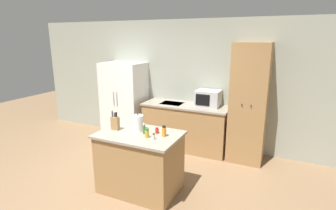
% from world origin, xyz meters
% --- Properties ---
extents(ground_plane, '(14.00, 14.00, 0.00)m').
position_xyz_m(ground_plane, '(0.00, 0.00, 0.00)').
color(ground_plane, '#846647').
extents(wall_back, '(7.20, 0.06, 2.60)m').
position_xyz_m(wall_back, '(0.00, 2.33, 1.30)').
color(wall_back, '#9EA393').
rests_on(wall_back, ground_plane).
extents(refrigerator, '(0.89, 0.68, 1.71)m').
position_xyz_m(refrigerator, '(-1.12, 1.97, 0.86)').
color(refrigerator, white).
rests_on(refrigerator, ground_plane).
extents(back_counter, '(1.75, 0.65, 0.93)m').
position_xyz_m(back_counter, '(0.33, 2.00, 0.47)').
color(back_counter, '#9E7547').
rests_on(back_counter, ground_plane).
extents(pantry_cabinet, '(0.63, 0.63, 2.16)m').
position_xyz_m(pantry_cabinet, '(1.55, 2.00, 1.08)').
color(pantry_cabinet, '#9E7547').
rests_on(pantry_cabinet, ground_plane).
extents(kitchen_island, '(1.19, 0.79, 0.90)m').
position_xyz_m(kitchen_island, '(0.28, 0.26, 0.45)').
color(kitchen_island, '#9E7547').
rests_on(kitchen_island, ground_plane).
extents(microwave, '(0.46, 0.39, 0.31)m').
position_xyz_m(microwave, '(0.77, 2.09, 1.09)').
color(microwave, '#B2B5B7').
rests_on(microwave, back_counter).
extents(knife_block, '(0.13, 0.06, 0.29)m').
position_xyz_m(knife_block, '(-0.12, 0.25, 1.01)').
color(knife_block, '#9E7547').
rests_on(knife_block, kitchen_island).
extents(spice_bottle_tall_dark, '(0.05, 0.05, 0.08)m').
position_xyz_m(spice_bottle_tall_dark, '(0.51, 0.37, 0.94)').
color(spice_bottle_tall_dark, '#B2281E').
rests_on(spice_bottle_tall_dark, kitchen_island).
extents(spice_bottle_short_red, '(0.04, 0.04, 0.16)m').
position_xyz_m(spice_bottle_short_red, '(0.36, 0.28, 0.98)').
color(spice_bottle_short_red, '#337033').
rests_on(spice_bottle_short_red, kitchen_island).
extents(spice_bottle_amber_oil, '(0.06, 0.06, 0.12)m').
position_xyz_m(spice_bottle_amber_oil, '(0.46, 0.17, 0.96)').
color(spice_bottle_amber_oil, gold).
rests_on(spice_bottle_amber_oil, kitchen_island).
extents(spice_bottle_green_herb, '(0.06, 0.06, 0.15)m').
position_xyz_m(spice_bottle_green_herb, '(0.66, 0.31, 0.97)').
color(spice_bottle_green_herb, orange).
rests_on(spice_bottle_green_herb, kitchen_island).
extents(spice_bottle_pale_salt, '(0.04, 0.04, 0.08)m').
position_xyz_m(spice_bottle_pale_salt, '(0.58, 0.15, 0.94)').
color(spice_bottle_pale_salt, beige).
rests_on(spice_bottle_pale_salt, kitchen_island).
extents(kettle, '(0.16, 0.16, 0.26)m').
position_xyz_m(kettle, '(0.21, 0.36, 1.02)').
color(kettle, white).
rests_on(kettle, kitchen_island).
extents(fire_extinguisher, '(0.11, 0.11, 0.39)m').
position_xyz_m(fire_extinguisher, '(-1.71, 2.01, 0.17)').
color(fire_extinguisher, red).
rests_on(fire_extinguisher, ground_plane).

